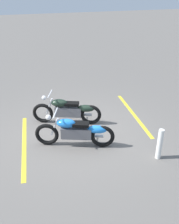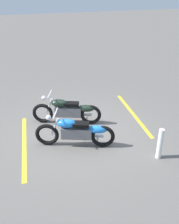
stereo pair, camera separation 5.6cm
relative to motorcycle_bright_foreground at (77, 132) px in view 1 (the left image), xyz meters
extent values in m
plane|color=#66605B|center=(0.14, 0.68, -0.46)|extent=(60.00, 60.00, 0.00)
torus|color=black|center=(-0.79, 0.29, -0.13)|extent=(0.67, 0.34, 0.67)
torus|color=black|center=(0.68, -0.25, -0.13)|extent=(0.67, 0.34, 0.67)
cube|color=#59595E|center=(-0.01, 0.00, -0.04)|extent=(0.86, 0.50, 0.32)
ellipsoid|color=blue|center=(-0.26, 0.09, 0.26)|extent=(0.58, 0.44, 0.24)
ellipsoid|color=blue|center=(0.53, -0.20, 0.10)|extent=(0.61, 0.42, 0.22)
cube|color=black|center=(0.11, -0.05, 0.24)|extent=(0.50, 0.38, 0.09)
cylinder|color=silver|center=(-0.57, 0.21, 0.13)|extent=(0.27, 0.15, 0.56)
cylinder|color=silver|center=(-0.52, 0.19, 0.56)|extent=(0.25, 0.59, 0.04)
sphere|color=silver|center=(-0.71, 0.26, 0.42)|extent=(0.15, 0.15, 0.15)
cylinder|color=silver|center=(0.42, -0.01, -0.20)|extent=(0.69, 0.33, 0.09)
torus|color=black|center=(-0.73, 1.61, -0.13)|extent=(0.67, 0.34, 0.67)
torus|color=black|center=(0.73, 1.06, -0.13)|extent=(0.67, 0.34, 0.67)
cube|color=#59595E|center=(0.05, 1.32, -0.04)|extent=(0.86, 0.50, 0.32)
ellipsoid|color=black|center=(-0.21, 1.41, 0.26)|extent=(0.59, 0.44, 0.24)
ellipsoid|color=black|center=(0.58, 1.12, 0.10)|extent=(0.61, 0.42, 0.22)
cube|color=black|center=(0.17, 1.27, 0.24)|extent=(0.50, 0.38, 0.09)
cylinder|color=silver|center=(-0.52, 1.53, 0.13)|extent=(0.27, 0.15, 0.56)
cylinder|color=silver|center=(-0.47, 1.51, 0.56)|extent=(0.25, 0.59, 0.04)
sphere|color=silver|center=(-0.66, 1.58, 0.42)|extent=(0.15, 0.15, 0.15)
cylinder|color=silver|center=(0.47, 1.31, -0.20)|extent=(0.69, 0.33, 0.09)
cylinder|color=white|center=(1.92, -1.15, -0.03)|extent=(0.14, 0.14, 0.87)
cube|color=yellow|center=(-1.44, 0.46, -0.46)|extent=(0.35, 3.20, 0.01)
cube|color=yellow|center=(2.35, 1.29, -0.46)|extent=(0.35, 3.20, 0.01)
camera|label=1|loc=(-1.36, -5.94, 3.78)|focal=41.53mm
camera|label=2|loc=(-1.42, -5.93, 3.78)|focal=41.53mm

